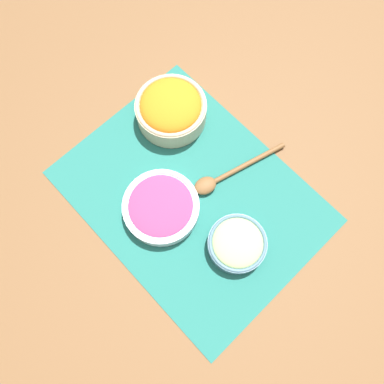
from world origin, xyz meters
The scene contains 6 objects.
ground_plane centered at (0.00, 0.00, 0.00)m, with size 3.00×3.00×0.00m, color brown.
placemat centered at (0.00, 0.00, 0.00)m, with size 0.59×0.45×0.00m.
onion_bowl centered at (-0.02, -0.08, 0.03)m, with size 0.18×0.18×0.05m.
cucumber_bowl centered at (0.16, -0.01, 0.03)m, with size 0.13×0.13×0.05m.
carrot_bowl centered at (-0.19, 0.11, 0.05)m, with size 0.18×0.18×0.08m.
wooden_spoon centered at (0.02, 0.08, 0.01)m, with size 0.09×0.25×0.02m.
Camera 1 is at (0.19, -0.18, 0.86)m, focal length 35.00 mm.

